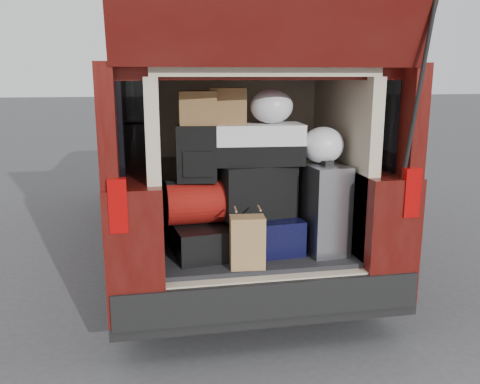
% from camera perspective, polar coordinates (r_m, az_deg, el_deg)
% --- Properties ---
extents(ground, '(80.00, 80.00, 0.00)m').
position_cam_1_polar(ground, '(3.58, 2.04, -15.54)').
color(ground, '#38383B').
rests_on(ground, ground).
extents(minivan, '(1.90, 5.35, 2.77)m').
position_cam_1_polar(minivan, '(5.03, -2.53, 3.85)').
color(minivan, black).
rests_on(minivan, ground).
extents(load_floor, '(1.24, 1.05, 0.55)m').
position_cam_1_polar(load_floor, '(3.70, 1.13, -9.80)').
color(load_floor, black).
rests_on(load_floor, ground).
extents(black_hardshell, '(0.43, 0.55, 0.20)m').
position_cam_1_polar(black_hardshell, '(3.39, -4.37, -5.20)').
color(black_hardshell, black).
rests_on(black_hardshell, load_floor).
extents(navy_hardshell, '(0.48, 0.57, 0.23)m').
position_cam_1_polar(navy_hardshell, '(3.49, 2.44, -4.39)').
color(navy_hardshell, black).
rests_on(navy_hardshell, load_floor).
extents(silver_roller, '(0.29, 0.42, 0.59)m').
position_cam_1_polar(silver_roller, '(3.43, 9.17, -1.76)').
color(silver_roller, silver).
rests_on(silver_roller, load_floor).
extents(kraft_bag, '(0.22, 0.15, 0.32)m').
position_cam_1_polar(kraft_bag, '(3.12, 0.83, -5.65)').
color(kraft_bag, '#AE7F4E').
rests_on(kraft_bag, load_floor).
extents(red_duffel, '(0.45, 0.31, 0.28)m').
position_cam_1_polar(red_duffel, '(3.35, -4.56, -1.12)').
color(red_duffel, maroon).
rests_on(red_duffel, black_hardshell).
extents(black_soft_case, '(0.53, 0.37, 0.35)m').
position_cam_1_polar(black_soft_case, '(3.40, 1.82, 0.25)').
color(black_soft_case, black).
rests_on(black_soft_case, navy_hardshell).
extents(backpack, '(0.27, 0.18, 0.36)m').
position_cam_1_polar(backpack, '(3.26, -4.87, 4.29)').
color(backpack, black).
rests_on(backpack, red_duffel).
extents(twotone_duffel, '(0.61, 0.34, 0.26)m').
position_cam_1_polar(twotone_duffel, '(3.36, 1.97, 5.43)').
color(twotone_duffel, white).
rests_on(twotone_duffel, black_soft_case).
extents(grocery_sack_lower, '(0.26, 0.22, 0.21)m').
position_cam_1_polar(grocery_sack_lower, '(3.28, -4.66, 9.40)').
color(grocery_sack_lower, brown).
rests_on(grocery_sack_lower, backpack).
extents(grocery_sack_upper, '(0.25, 0.21, 0.23)m').
position_cam_1_polar(grocery_sack_upper, '(3.34, -1.40, 9.66)').
color(grocery_sack_upper, brown).
rests_on(grocery_sack_upper, twotone_duffel).
extents(plastic_bag_center, '(0.31, 0.30, 0.22)m').
position_cam_1_polar(plastic_bag_center, '(3.35, 3.57, 9.57)').
color(plastic_bag_center, white).
rests_on(plastic_bag_center, twotone_duffel).
extents(plastic_bag_right, '(0.31, 0.30, 0.24)m').
position_cam_1_polar(plastic_bag_right, '(3.38, 9.28, 5.22)').
color(plastic_bag_right, white).
rests_on(plastic_bag_right, silver_roller).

